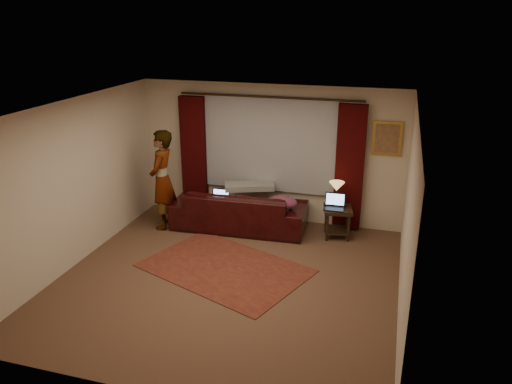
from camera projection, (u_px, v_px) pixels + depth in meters
The scene contains 20 objects.
floor at pixel (228, 280), 7.56m from camera, with size 5.00×5.00×0.01m, color brown.
ceiling at pixel (224, 109), 6.67m from camera, with size 5.00×5.00×0.02m, color silver.
wall_back at pixel (270, 154), 9.37m from camera, with size 5.00×0.02×2.60m, color beige.
wall_front at pixel (141, 287), 4.86m from camera, with size 5.00×0.02×2.60m, color beige.
wall_left at pixel (75, 183), 7.77m from camera, with size 0.02×5.00×2.60m, color beige.
wall_right at pixel (408, 218), 6.46m from camera, with size 0.02×5.00×2.60m, color beige.
sheer_curtain at pixel (269, 144), 9.25m from camera, with size 2.50×0.05×1.80m, color #9B9BA2.
drape_left at pixel (194, 155), 9.71m from camera, with size 0.50×0.14×2.30m, color #300405.
drape_right at pixel (350, 168), 8.92m from camera, with size 0.50×0.14×2.30m, color #300405.
curtain_rod at pixel (269, 97), 8.90m from camera, with size 0.04×0.04×3.40m, color #311F0E.
picture_frame at pixel (387, 138), 8.64m from camera, with size 0.50×0.04×0.60m, color #BC8D37.
sofa at pixel (239, 203), 9.20m from camera, with size 2.46×1.06×0.99m, color black.
throw_blanket at pixel (249, 173), 9.26m from camera, with size 0.91×0.37×0.11m, color gray.
clothing_pile at pixel (282, 203), 8.89m from camera, with size 0.53×0.41×0.22m, color #6F2E47.
laptop_sofa at pixel (219, 197), 9.11m from camera, with size 0.33×0.37×0.24m, color black, non-canonical shape.
area_rug at pixel (225, 268), 7.88m from camera, with size 2.47×1.65×0.01m, color maroon.
end_table at pixel (337, 222), 8.89m from camera, with size 0.49×0.49×0.56m, color black.
tiffany_lamp at pixel (336, 194), 8.85m from camera, with size 0.27×0.27×0.43m, color olive, non-canonical shape.
laptop_table at pixel (334, 202), 8.69m from camera, with size 0.36×0.39×0.26m, color black, non-canonical shape.
person at pixel (162, 180), 9.10m from camera, with size 0.54×0.54×1.85m, color gray.
Camera 1 is at (2.26, -6.27, 3.84)m, focal length 35.00 mm.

